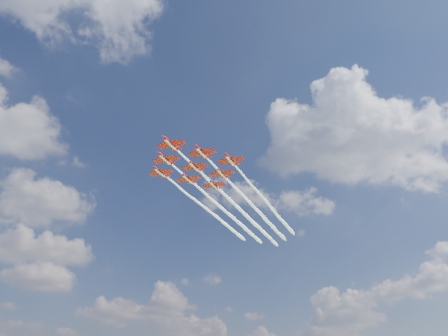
{
  "coord_description": "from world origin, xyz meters",
  "views": [
    {
      "loc": [
        -70.55,
        -125.8,
        16.17
      ],
      "look_at": [
        9.12,
        0.14,
        87.23
      ],
      "focal_mm": 35.0,
      "sensor_mm": 36.0,
      "label": 1
    }
  ],
  "objects": [
    {
      "name": "jet_row3_starb",
      "position": [
        25.79,
        39.2,
        84.9
      ],
      "size": [
        81.67,
        60.68,
        2.71
      ],
      "rotation": [
        0.0,
        0.0,
        0.63
      ],
      "color": "#AE090B"
    },
    {
      "name": "jet_row2_starb",
      "position": [
        22.55,
        28.15,
        84.9
      ],
      "size": [
        81.67,
        60.68,
        2.71
      ],
      "rotation": [
        0.0,
        0.0,
        0.63
      ],
      "color": "#AE090B"
    },
    {
      "name": "jet_row4_starb",
      "position": [
        37.3,
        38.94,
        84.9
      ],
      "size": [
        81.67,
        60.68,
        2.71
      ],
      "rotation": [
        0.0,
        0.0,
        0.63
      ],
      "color": "#AE090B"
    },
    {
      "name": "jet_row2_port",
      "position": [
        30.82,
        16.86,
        84.9
      ],
      "size": [
        81.67,
        60.68,
        2.71
      ],
      "rotation": [
        0.0,
        0.0,
        0.63
      ],
      "color": "#AE090B"
    },
    {
      "name": "jet_row3_port",
      "position": [
        42.32,
        16.6,
        84.9
      ],
      "size": [
        81.67,
        60.68,
        2.71
      ],
      "rotation": [
        0.0,
        0.0,
        0.63
      ],
      "color": "#AE090B"
    },
    {
      "name": "jet_tail",
      "position": [
        48.8,
        38.69,
        84.9
      ],
      "size": [
        81.67,
        60.68,
        2.71
      ],
      "rotation": [
        0.0,
        0.0,
        0.63
      ],
      "color": "#AE090B"
    },
    {
      "name": "jet_row3_centre",
      "position": [
        34.06,
        27.9,
        84.9
      ],
      "size": [
        81.67,
        60.68,
        2.71
      ],
      "rotation": [
        0.0,
        0.0,
        0.63
      ],
      "color": "#AE090B"
    },
    {
      "name": "jet_lead",
      "position": [
        19.31,
        17.11,
        84.9
      ],
      "size": [
        81.67,
        60.68,
        2.71
      ],
      "rotation": [
        0.0,
        0.0,
        0.63
      ],
      "color": "#AE090B"
    },
    {
      "name": "jet_row4_port",
      "position": [
        45.56,
        27.65,
        84.9
      ],
      "size": [
        81.67,
        60.68,
        2.71
      ],
      "rotation": [
        0.0,
        0.0,
        0.63
      ],
      "color": "#AE090B"
    }
  ]
}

